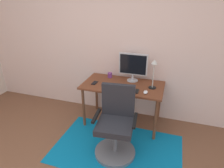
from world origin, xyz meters
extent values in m
cube|color=beige|center=(0.00, 2.20, 1.30)|extent=(6.00, 0.10, 2.60)
cube|color=#096A9B|center=(0.39, 1.15, 0.00)|extent=(1.78, 1.12, 0.01)
cube|color=brown|center=(0.29, 1.79, 0.70)|extent=(1.27, 0.67, 0.03)
cylinder|color=brown|center=(-0.29, 1.52, 0.34)|extent=(0.04, 0.04, 0.68)
cylinder|color=brown|center=(0.87, 1.52, 0.34)|extent=(0.04, 0.04, 0.68)
cylinder|color=brown|center=(-0.29, 2.07, 0.34)|extent=(0.04, 0.04, 0.68)
cylinder|color=brown|center=(0.87, 2.07, 0.34)|extent=(0.04, 0.04, 0.68)
cylinder|color=#B2B2B7|center=(0.40, 1.99, 0.72)|extent=(0.18, 0.18, 0.01)
cylinder|color=#B2B2B7|center=(0.40, 1.99, 0.78)|extent=(0.04, 0.04, 0.10)
cube|color=#B7B7BC|center=(0.40, 1.99, 1.00)|extent=(0.46, 0.04, 0.35)
cube|color=black|center=(0.40, 1.97, 1.00)|extent=(0.42, 0.00, 0.31)
cube|color=black|center=(0.36, 1.60, 0.72)|extent=(0.43, 0.13, 0.02)
ellipsoid|color=white|center=(0.68, 1.59, 0.73)|extent=(0.06, 0.10, 0.03)
cylinder|color=#73347C|center=(0.00, 2.01, 0.76)|extent=(0.08, 0.08, 0.09)
cube|color=black|center=(-0.16, 1.70, 0.72)|extent=(0.07, 0.14, 0.01)
cylinder|color=black|center=(0.75, 1.80, 0.72)|extent=(0.11, 0.11, 0.01)
cylinder|color=beige|center=(0.75, 1.80, 0.92)|extent=(0.02, 0.02, 0.37)
cone|color=beige|center=(0.75, 1.80, 1.13)|extent=(0.09, 0.09, 0.06)
cylinder|color=slate|center=(0.39, 1.05, 0.03)|extent=(0.56, 0.56, 0.05)
cylinder|color=slate|center=(0.39, 1.05, 0.24)|extent=(0.06, 0.06, 0.38)
cube|color=#232328|center=(0.39, 1.05, 0.47)|extent=(0.51, 0.51, 0.08)
cube|color=#232328|center=(0.37, 1.25, 0.74)|extent=(0.44, 0.11, 0.45)
cube|color=black|center=(0.14, 1.02, 0.58)|extent=(0.07, 0.33, 0.03)
cube|color=black|center=(0.64, 1.07, 0.58)|extent=(0.07, 0.33, 0.03)
camera|label=1|loc=(1.00, -0.94, 1.98)|focal=31.29mm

